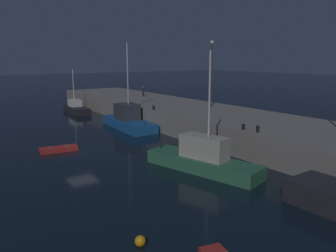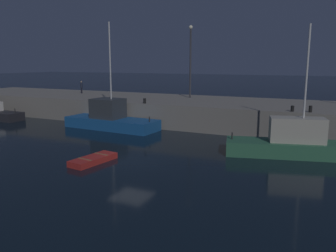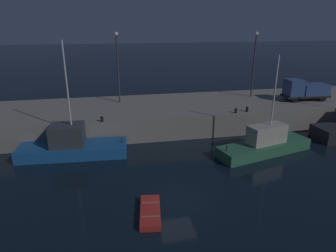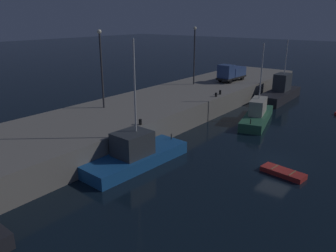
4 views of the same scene
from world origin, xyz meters
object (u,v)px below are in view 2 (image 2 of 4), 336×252
(dockworker, at_px, (81,86))
(bollard_central, at_px, (145,101))
(fishing_trawler_red, at_px, (295,143))
(bollard_west, at_px, (310,109))
(dinghy_orange_near, at_px, (93,160))
(bollard_east, at_px, (292,109))
(fishing_boat_white, at_px, (111,119))
(lamp_post_west, at_px, (190,56))

(dockworker, xyz_separation_m, bollard_central, (12.98, -6.30, -0.65))
(fishing_trawler_red, xyz_separation_m, dockworker, (-27.67, 11.23, 2.41))
(fishing_trawler_red, distance_m, bollard_west, 5.68)
(dinghy_orange_near, relative_size, bollard_central, 6.90)
(dinghy_orange_near, bearing_deg, bollard_central, 103.40)
(bollard_west, xyz_separation_m, bollard_east, (-1.38, -0.21, -0.02))
(bollard_east, bearing_deg, fishing_boat_white, -172.66)
(bollard_central, bearing_deg, bollard_east, 0.88)
(fishing_trawler_red, distance_m, dockworker, 29.96)
(bollard_west, bearing_deg, bollard_central, -178.41)
(fishing_trawler_red, relative_size, bollard_east, 19.50)
(dinghy_orange_near, xyz_separation_m, dockworker, (-15.90, 18.56, 3.14))
(fishing_boat_white, bearing_deg, dockworker, 140.99)
(dinghy_orange_near, xyz_separation_m, bollard_central, (-2.92, 12.26, 2.49))
(dockworker, distance_m, bollard_central, 14.44)
(fishing_boat_white, height_order, dinghy_orange_near, fishing_boat_white)
(bollard_west, bearing_deg, dockworker, 168.26)
(lamp_post_west, bearing_deg, dockworker, -176.78)
(dockworker, bearing_deg, fishing_boat_white, -39.01)
(lamp_post_west, bearing_deg, bollard_central, -105.87)
(fishing_trawler_red, distance_m, dinghy_orange_near, 13.89)
(fishing_boat_white, bearing_deg, fishing_trawler_red, -9.71)
(fishing_trawler_red, bearing_deg, bollard_central, 161.44)
(bollard_east, bearing_deg, lamp_post_west, 149.77)
(lamp_post_west, distance_m, bollard_west, 15.53)
(fishing_trawler_red, xyz_separation_m, dinghy_orange_near, (-11.77, -7.33, -0.73))
(fishing_trawler_red, height_order, dinghy_orange_near, fishing_trawler_red)
(fishing_boat_white, relative_size, bollard_central, 20.21)
(lamp_post_west, bearing_deg, fishing_boat_white, -118.02)
(bollard_west, bearing_deg, dinghy_orange_near, -134.31)
(lamp_post_west, xyz_separation_m, bollard_central, (-2.03, -7.14, -4.47))
(fishing_boat_white, relative_size, dockworker, 6.41)
(dinghy_orange_near, height_order, dockworker, dockworker)
(fishing_trawler_red, bearing_deg, bollard_west, 83.46)
(fishing_trawler_red, bearing_deg, dockworker, 157.90)
(dockworker, bearing_deg, bollard_central, -25.90)
(dockworker, height_order, bollard_central, dockworker)
(fishing_trawler_red, height_order, bollard_east, fishing_trawler_red)
(fishing_trawler_red, xyz_separation_m, fishing_boat_white, (-17.50, 2.99, 0.05))
(fishing_boat_white, relative_size, bollard_east, 20.71)
(fishing_trawler_red, xyz_separation_m, bollard_central, (-14.69, 4.93, 1.76))
(bollard_west, relative_size, bollard_east, 1.10)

